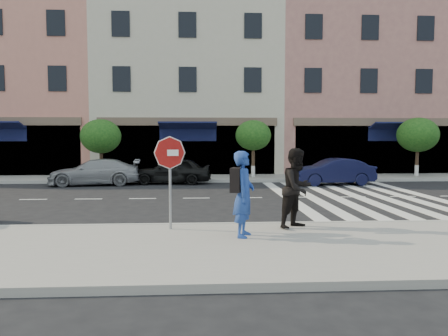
# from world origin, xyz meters

# --- Properties ---
(ground) EXTENTS (120.00, 120.00, 0.00)m
(ground) POSITION_xyz_m (0.00, 0.00, 0.00)
(ground) COLOR black
(ground) RESTS_ON ground
(sidewalk_near) EXTENTS (60.00, 4.50, 0.15)m
(sidewalk_near) POSITION_xyz_m (0.00, -3.75, 0.07)
(sidewalk_near) COLOR gray
(sidewalk_near) RESTS_ON ground
(sidewalk_far) EXTENTS (60.00, 3.00, 0.15)m
(sidewalk_far) POSITION_xyz_m (0.00, 11.00, 0.07)
(sidewalk_far) COLOR gray
(sidewalk_far) RESTS_ON ground
(building_west_mid) EXTENTS (10.00, 9.00, 14.00)m
(building_west_mid) POSITION_xyz_m (-11.00, 17.00, 7.00)
(building_west_mid) COLOR tan
(building_west_mid) RESTS_ON ground
(building_centre) EXTENTS (11.00, 9.00, 11.00)m
(building_centre) POSITION_xyz_m (-0.50, 17.00, 5.50)
(building_centre) COLOR beige
(building_centre) RESTS_ON ground
(building_east_mid) EXTENTS (13.00, 9.00, 13.00)m
(building_east_mid) POSITION_xyz_m (11.50, 17.00, 6.50)
(building_east_mid) COLOR tan
(building_east_mid) RESTS_ON ground
(street_tree_wb) EXTENTS (2.10, 2.10, 3.06)m
(street_tree_wb) POSITION_xyz_m (-5.00, 10.80, 2.31)
(street_tree_wb) COLOR #473323
(street_tree_wb) RESTS_ON sidewalk_far
(street_tree_c) EXTENTS (1.90, 1.90, 3.04)m
(street_tree_c) POSITION_xyz_m (3.00, 10.80, 2.36)
(street_tree_c) COLOR #473323
(street_tree_c) RESTS_ON sidewalk_far
(street_tree_ea) EXTENTS (2.20, 2.20, 3.19)m
(street_tree_ea) POSITION_xyz_m (12.00, 10.80, 2.39)
(street_tree_ea) COLOR #473323
(street_tree_ea) RESTS_ON sidewalk_far
(stop_sign) EXTENTS (0.77, 0.11, 2.19)m
(stop_sign) POSITION_xyz_m (-0.57, -2.12, 1.76)
(stop_sign) COLOR gray
(stop_sign) RESTS_ON sidewalk_near
(photographer) EXTENTS (0.63, 0.78, 1.87)m
(photographer) POSITION_xyz_m (1.08, -2.97, 1.09)
(photographer) COLOR navy
(photographer) RESTS_ON sidewalk_near
(walker) EXTENTS (1.17, 1.15, 1.90)m
(walker) POSITION_xyz_m (2.45, -2.11, 1.10)
(walker) COLOR black
(walker) RESTS_ON sidewalk_near
(car_far_left) EXTENTS (4.43, 2.18, 1.24)m
(car_far_left) POSITION_xyz_m (-4.86, 8.72, 0.62)
(car_far_left) COLOR gray
(car_far_left) RESTS_ON ground
(car_far_mid) EXTENTS (3.89, 1.77, 1.29)m
(car_far_mid) POSITION_xyz_m (-1.21, 9.10, 0.65)
(car_far_mid) COLOR black
(car_far_mid) RESTS_ON ground
(car_far_right) EXTENTS (3.97, 1.67, 1.28)m
(car_far_right) POSITION_xyz_m (6.50, 8.11, 0.64)
(car_far_right) COLOR black
(car_far_right) RESTS_ON ground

